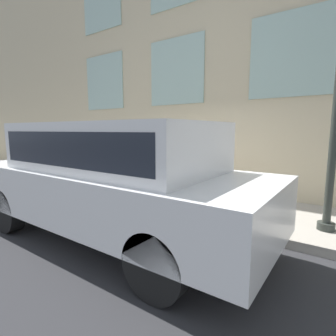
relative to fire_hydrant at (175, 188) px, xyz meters
name	(u,v)px	position (x,y,z in m)	size (l,w,h in m)	color
ground_plane	(174,222)	(-0.54, -0.32, -0.53)	(80.00, 80.00, 0.00)	#2D2D30
sidewalk	(202,204)	(0.61, -0.32, -0.45)	(2.29, 60.00, 0.15)	#A8A093
building_facade	(230,20)	(1.90, -0.32, 3.88)	(0.33, 40.00, 8.81)	#C6B793
fire_hydrant	(175,188)	(0.00, 0.00, 0.00)	(0.37, 0.47, 0.74)	red
person	(161,159)	(0.09, 0.44, 0.59)	(0.39, 0.26, 1.61)	#998466
parked_truck_white_near	(112,173)	(-1.71, 0.09, 0.54)	(1.96, 5.19, 1.85)	black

